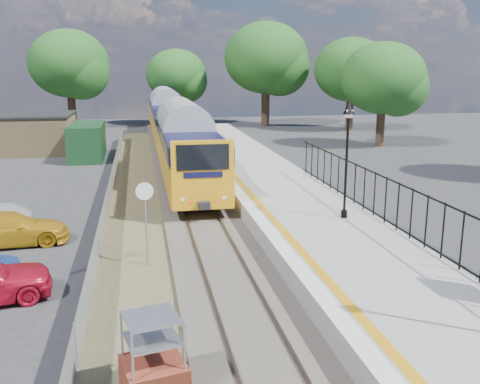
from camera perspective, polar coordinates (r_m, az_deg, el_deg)
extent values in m
plane|color=#2D2D30|center=(15.23, 0.19, -13.12)|extent=(120.00, 120.00, 0.00)
cube|color=#473F38|center=(24.47, -4.22, -2.62)|extent=(3.40, 80.00, 0.20)
cube|color=#4C472D|center=(22.44, -11.02, -4.49)|extent=(2.60, 70.00, 0.06)
cube|color=brown|center=(24.37, -5.90, -2.43)|extent=(0.07, 80.00, 0.14)
cube|color=brown|center=(24.53, -2.55, -2.27)|extent=(0.07, 80.00, 0.14)
cube|color=gray|center=(23.32, 6.65, -2.58)|extent=(5.00, 70.00, 0.90)
cube|color=silver|center=(22.65, 1.24, -1.78)|extent=(0.50, 70.00, 0.01)
cube|color=orange|center=(22.76, 2.47, -1.72)|extent=(0.30, 70.00, 0.01)
cylinder|color=black|center=(21.71, 11.03, -2.29)|extent=(0.24, 0.24, 0.30)
cylinder|color=black|center=(21.30, 11.25, 2.51)|extent=(0.10, 0.10, 3.70)
cube|color=black|center=(21.03, 11.49, 7.74)|extent=(0.08, 0.08, 0.30)
cube|color=beige|center=(21.02, 11.51, 8.20)|extent=(0.26, 0.26, 0.30)
cone|color=black|center=(21.00, 11.54, 8.82)|extent=(0.44, 0.44, 0.50)
cube|color=black|center=(18.79, 18.70, -0.13)|extent=(0.05, 26.00, 0.05)
cube|color=#978055|center=(46.68, -22.34, 5.73)|extent=(8.00, 6.00, 3.00)
cube|color=black|center=(46.53, -22.51, 7.62)|extent=(8.20, 6.20, 0.15)
cube|color=#14371B|center=(41.95, -15.99, 5.20)|extent=(2.40, 6.00, 2.60)
cylinder|color=#332319|center=(64.03, -17.46, 8.25)|extent=(0.88, 0.88, 3.85)
ellipsoid|color=#1D531B|center=(63.85, -17.79, 12.92)|extent=(8.80, 8.80, 7.48)
cylinder|color=#332319|center=(65.78, -6.70, 8.57)|extent=(0.72, 0.72, 3.15)
ellipsoid|color=#1D531B|center=(65.58, -6.80, 12.30)|extent=(7.20, 7.20, 6.12)
cylinder|color=#332319|center=(63.29, 2.73, 8.94)|extent=(0.96, 0.96, 4.20)
ellipsoid|color=#1D531B|center=(63.13, 2.79, 14.11)|extent=(9.60, 9.60, 8.16)
cylinder|color=#332319|center=(60.04, 11.60, 8.13)|extent=(0.80, 0.80, 3.50)
ellipsoid|color=#1D531B|center=(59.83, 11.81, 12.66)|extent=(8.00, 8.00, 6.80)
cylinder|color=#332319|center=(48.32, 14.72, 6.60)|extent=(0.72, 0.72, 3.15)
ellipsoid|color=#1D531B|center=(48.05, 15.02, 11.66)|extent=(7.20, 7.20, 6.12)
cube|color=orange|center=(32.87, -6.05, 4.25)|extent=(2.80, 20.00, 1.90)
cube|color=#0E0E34|center=(32.70, -6.10, 6.50)|extent=(2.82, 20.00, 0.90)
cube|color=black|center=(32.70, -6.10, 6.50)|extent=(2.82, 18.00, 0.70)
cube|color=black|center=(33.07, -6.00, 2.23)|extent=(2.00, 18.00, 0.45)
cube|color=orange|center=(53.28, -7.90, 7.60)|extent=(2.80, 20.00, 1.90)
cube|color=#0E0E34|center=(53.17, -7.94, 9.00)|extent=(2.82, 20.00, 0.90)
cube|color=black|center=(53.17, -7.94, 9.00)|extent=(2.82, 18.00, 0.70)
cube|color=black|center=(53.41, -7.86, 6.34)|extent=(2.00, 18.00, 0.45)
cube|color=black|center=(22.62, -3.98, 3.71)|extent=(2.24, 0.04, 1.10)
cube|color=brown|center=(11.71, -9.15, -19.43)|extent=(1.45, 1.45, 0.93)
cylinder|color=#999EA3|center=(18.51, -9.98, -3.97)|extent=(0.06, 0.06, 2.71)
cylinder|color=silver|center=(18.12, -10.15, 0.08)|extent=(0.60, 0.14, 0.61)
imported|color=#C79117|center=(22.55, -23.40, -3.65)|extent=(4.59, 2.26, 1.28)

